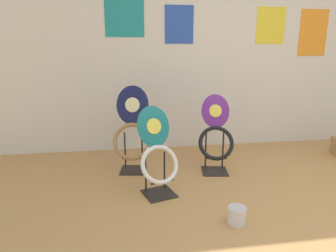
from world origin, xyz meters
TOP-DOWN VIEW (x-y plane):
  - wall_back at (-0.00, 2.33)m, footprint 8.00×0.07m
  - toilet_seat_display_purple_note at (-0.57, 1.37)m, footprint 0.42×0.39m
  - toilet_seat_display_teal_sax at (-1.26, 0.94)m, footprint 0.42×0.41m
  - toilet_seat_display_navy_moon at (-1.47, 1.54)m, footprint 0.45×0.38m
  - paint_can at (-0.71, 0.33)m, footprint 0.15×0.15m

SIDE VIEW (x-z plane):
  - paint_can at x=-0.71m, z-range 0.00..0.15m
  - toilet_seat_display_purple_note at x=-0.57m, z-range -0.04..0.82m
  - toilet_seat_display_teal_sax at x=-1.26m, z-range -0.02..0.81m
  - toilet_seat_display_navy_moon at x=-1.47m, z-range -0.04..0.91m
  - wall_back at x=0.00m, z-range 0.00..2.60m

